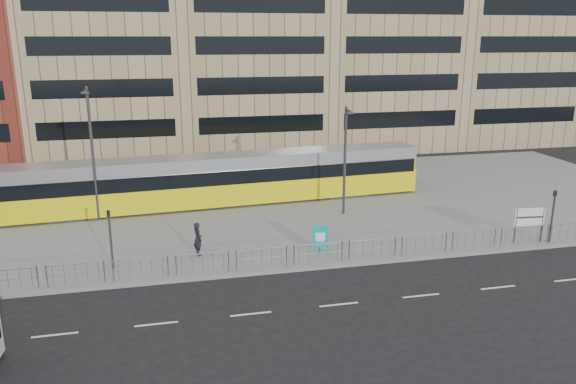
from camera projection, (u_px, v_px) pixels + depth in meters
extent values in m
plane|color=black|center=(277.00, 273.00, 28.51)|extent=(120.00, 120.00, 0.00)
cube|color=gray|center=(243.00, 205.00, 39.76)|extent=(64.00, 24.00, 0.15)
cube|color=gray|center=(277.00, 271.00, 28.54)|extent=(64.00, 0.25, 0.17)
cube|color=tan|center=(108.00, 43.00, 55.36)|extent=(14.00, 16.00, 22.00)
cube|color=tan|center=(248.00, 32.00, 58.08)|extent=(14.00, 16.00, 24.00)
cube|color=tan|center=(374.00, 47.00, 61.47)|extent=(14.00, 16.00, 21.00)
cube|color=tan|center=(490.00, 37.00, 64.18)|extent=(14.00, 16.00, 23.00)
cylinder|color=gray|center=(313.00, 244.00, 29.08)|extent=(32.00, 0.05, 0.05)
cylinder|color=gray|center=(313.00, 253.00, 29.22)|extent=(32.00, 0.04, 0.04)
cube|color=white|center=(317.00, 307.00, 24.96)|extent=(62.00, 0.12, 0.01)
cube|color=yellow|center=(217.00, 190.00, 39.47)|extent=(29.90, 4.88, 1.70)
cube|color=black|center=(216.00, 174.00, 39.15)|extent=(29.47, 4.89, 0.96)
cube|color=#A8A9AD|center=(216.00, 161.00, 38.91)|extent=(29.88, 4.65, 0.85)
cube|color=yellow|center=(400.00, 167.00, 43.24)|extent=(1.44, 2.48, 2.76)
cylinder|color=#2D2D30|center=(216.00, 179.00, 39.25)|extent=(2.71, 2.71, 3.19)
cube|color=#2D2D30|center=(343.00, 190.00, 42.33)|extent=(3.37, 2.89, 0.53)
cube|color=#2D2D30|center=(73.00, 212.00, 37.01)|extent=(3.37, 2.89, 0.53)
cylinder|color=#2D2D30|center=(515.00, 226.00, 32.04)|extent=(0.09, 0.09, 2.05)
cylinder|color=#2D2D30|center=(542.00, 225.00, 32.21)|extent=(0.09, 0.09, 2.05)
cube|color=white|center=(530.00, 217.00, 31.99)|extent=(1.78, 0.27, 1.07)
cylinder|color=#2D2D30|center=(320.00, 246.00, 30.62)|extent=(0.06, 0.06, 0.83)
cube|color=#0C9AAE|center=(320.00, 237.00, 30.48)|extent=(0.83, 0.25, 1.25)
cube|color=white|center=(320.00, 237.00, 30.44)|extent=(0.51, 0.13, 0.52)
imported|color=black|center=(198.00, 239.00, 30.24)|extent=(0.63, 0.78, 1.86)
cylinder|color=#2D2D30|center=(111.00, 241.00, 28.37)|extent=(0.12, 0.12, 3.00)
imported|color=#2D2D30|center=(109.00, 220.00, 28.08)|extent=(0.18, 0.22, 1.00)
cylinder|color=#2D2D30|center=(552.00, 217.00, 31.98)|extent=(0.12, 0.12, 3.00)
imported|color=#2D2D30|center=(555.00, 199.00, 31.69)|extent=(0.23, 0.25, 1.00)
cylinder|color=#2D2D30|center=(93.00, 155.00, 35.13)|extent=(0.18, 0.18, 8.53)
cylinder|color=#2D2D30|center=(86.00, 90.00, 33.66)|extent=(0.14, 0.90, 0.14)
cube|color=#2D2D30|center=(85.00, 93.00, 33.26)|extent=(0.45, 0.20, 0.12)
cylinder|color=#2D2D30|center=(345.00, 161.00, 36.65)|extent=(0.18, 0.18, 7.15)
cylinder|color=#2D2D30|center=(348.00, 110.00, 35.37)|extent=(0.14, 0.90, 0.14)
cube|color=#2D2D30|center=(351.00, 113.00, 34.97)|extent=(0.45, 0.20, 0.12)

